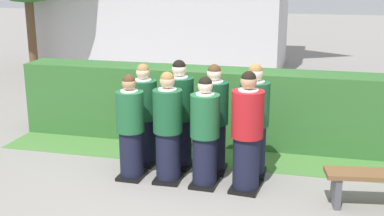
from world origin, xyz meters
name	(u,v)px	position (x,y,z in m)	size (l,w,h in m)	color
ground_plane	(187,183)	(0.00, 0.00, 0.00)	(60.00, 60.00, 0.00)	gray
student_front_row_0	(131,130)	(-0.85, 0.02, 0.74)	(0.40, 0.49, 1.56)	black
student_front_row_1	(168,130)	(-0.29, 0.04, 0.77)	(0.42, 0.47, 1.62)	black
student_front_row_2	(205,135)	(0.25, 0.00, 0.75)	(0.41, 0.47, 1.58)	black
student_in_red_blazer	(247,135)	(0.84, -0.01, 0.81)	(0.44, 0.52, 1.69)	black
student_rear_row_0	(144,117)	(-0.85, 0.59, 0.76)	(0.42, 0.52, 1.60)	black
student_rear_row_1	(179,117)	(-0.28, 0.60, 0.80)	(0.44, 0.55, 1.69)	black
student_rear_row_2	(214,121)	(0.27, 0.54, 0.79)	(0.43, 0.49, 1.66)	black
student_rear_row_3	(254,123)	(0.87, 0.55, 0.81)	(0.44, 0.53, 1.69)	black
hedge	(214,106)	(0.00, 1.91, 0.66)	(7.00, 0.70, 1.31)	#33662D
wooden_bench	(381,182)	(2.59, -0.13, 0.35)	(1.44, 0.58, 0.48)	brown
lawn_strip	(204,156)	(0.00, 1.11, 0.00)	(7.00, 0.90, 0.01)	#477A38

